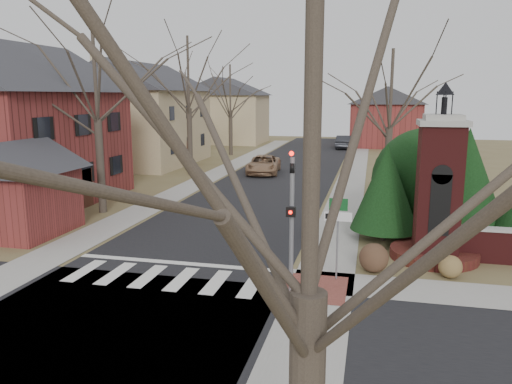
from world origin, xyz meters
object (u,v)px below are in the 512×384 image
(sign_post, at_px, (338,223))
(brick_gate_monument, at_px, (437,202))
(traffic_signal_pole, at_px, (292,211))
(pickup_truck, at_px, (264,165))
(distant_car, at_px, (344,142))

(sign_post, xyz_separation_m, brick_gate_monument, (3.41, 3.01, 0.22))
(traffic_signal_pole, relative_size, brick_gate_monument, 0.69)
(traffic_signal_pole, bearing_deg, pickup_truck, 104.31)
(sign_post, xyz_separation_m, distant_car, (-2.19, 42.02, -1.20))
(traffic_signal_pole, relative_size, distant_car, 0.98)
(sign_post, relative_size, distant_car, 0.60)
(sign_post, bearing_deg, distant_car, 92.99)
(distant_car, bearing_deg, brick_gate_monument, 99.37)
(pickup_truck, bearing_deg, distant_car, 70.28)
(brick_gate_monument, bearing_deg, pickup_truck, 119.52)
(sign_post, distance_m, distant_car, 42.09)
(distant_car, bearing_deg, pickup_truck, 77.36)
(brick_gate_monument, height_order, distant_car, brick_gate_monument)
(traffic_signal_pole, height_order, sign_post, traffic_signal_pole)
(traffic_signal_pole, xyz_separation_m, sign_post, (1.29, 1.41, -0.64))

